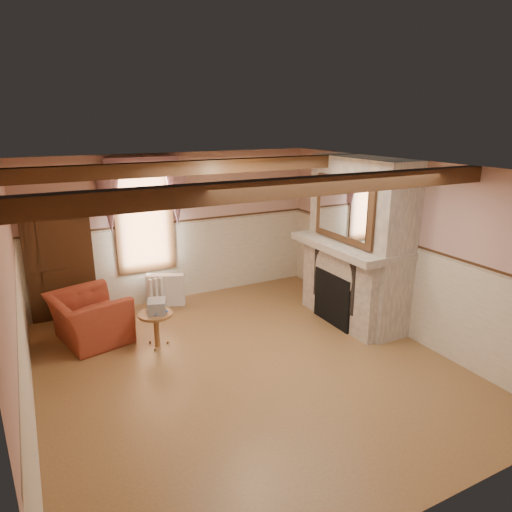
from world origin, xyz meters
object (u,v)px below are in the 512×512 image
mantel_clock (323,226)px  radiator (166,290)px  armchair (89,318)px  bowl (355,241)px  side_table (157,330)px  oil_lamp (334,228)px

mantel_clock → radiator: bearing=153.5°
armchair → bowl: 4.44m
side_table → bowl: (3.20, -0.68, 1.19)m
mantel_clock → armchair: bearing=173.9°
bowl → side_table: bearing=168.0°
bowl → oil_lamp: bearing=90.0°
side_table → bowl: 3.48m
armchair → mantel_clock: 4.27m
radiator → mantel_clock: bearing=-1.5°
radiator → mantel_clock: mantel_clock is taller
armchair → side_table: armchair is taller
oil_lamp → armchair: bearing=169.1°
radiator → bowl: bowl is taller
side_table → bowl: bowl is taller
armchair → side_table: (0.88, -0.67, -0.11)m
armchair → bowl: bowl is taller
armchair → mantel_clock: (4.09, -0.43, 1.14)m
radiator → armchair: bearing=-124.9°
bowl → mantel_clock: 0.92m
armchair → side_table: size_ratio=2.14×
side_table → radiator: (0.60, 1.54, 0.02)m
armchair → bowl: (4.09, -1.36, 1.08)m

